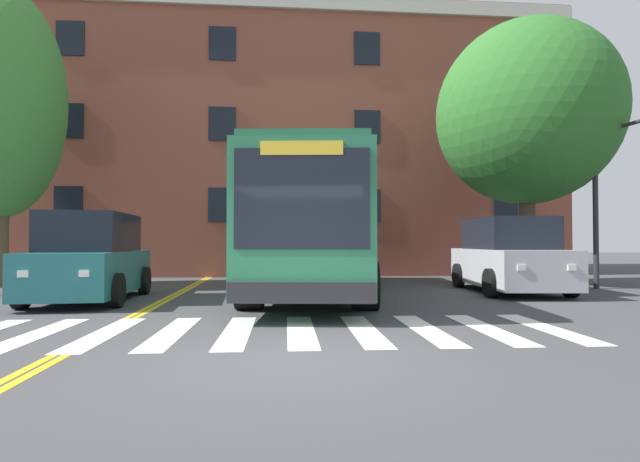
{
  "coord_description": "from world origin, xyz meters",
  "views": [
    {
      "loc": [
        -0.14,
        -6.26,
        1.43
      ],
      "look_at": [
        1.02,
        6.85,
        1.73
      ],
      "focal_mm": 28.0,
      "sensor_mm": 36.0,
      "label": 1
    }
  ],
  "objects": [
    {
      "name": "lane_line_yellow_outer",
      "position": [
        -2.79,
        15.85,
        0.0
      ],
      "size": [
        0.12,
        36.0,
        0.01
      ],
      "primitive_type": "cube",
      "color": "gold",
      "rests_on": "ground"
    },
    {
      "name": "lane_line_yellow_inner",
      "position": [
        -2.95,
        15.85,
        0.0
      ],
      "size": [
        0.12,
        36.0,
        0.01
      ],
      "primitive_type": "cube",
      "color": "gold",
      "rests_on": "ground"
    },
    {
      "name": "building_facade",
      "position": [
        -2.37,
        19.44,
        5.98
      ],
      "size": [
        30.33,
        10.06,
        11.95
      ],
      "color": "brown",
      "rests_on": "ground"
    },
    {
      "name": "street_tree_curbside_large",
      "position": [
        8.2,
        9.64,
        5.76
      ],
      "size": [
        8.1,
        8.2,
        8.83
      ],
      "color": "#4C3D2D",
      "rests_on": "ground"
    },
    {
      "name": "car_silver_far_lane",
      "position": [
        6.56,
        7.63,
        1.01
      ],
      "size": [
        2.6,
        4.95,
        2.13
      ],
      "color": "#B7BABF",
      "rests_on": "ground"
    },
    {
      "name": "car_teal_near_lane",
      "position": [
        -4.67,
        6.45,
        1.02
      ],
      "size": [
        2.35,
        4.72,
        2.15
      ],
      "color": "#236B70",
      "rests_on": "ground"
    },
    {
      "name": "street_tree_curbside_small",
      "position": [
        -8.95,
        10.54,
        5.93
      ],
      "size": [
        5.09,
        5.33,
        9.69
      ],
      "color": "brown",
      "rests_on": "ground"
    },
    {
      "name": "ground_plane",
      "position": [
        0.0,
        0.0,
        0.0
      ],
      "size": [
        120.0,
        120.0,
        0.0
      ],
      "primitive_type": "plane",
      "color": "#424244"
    },
    {
      "name": "city_bus",
      "position": [
        0.91,
        7.82,
        1.87
      ],
      "size": [
        3.82,
        11.67,
        3.43
      ],
      "color": "#28704C",
      "rests_on": "ground"
    },
    {
      "name": "crosswalk",
      "position": [
        -0.76,
        1.85,
        0.0
      ],
      "size": [
        10.77,
        3.2,
        0.01
      ],
      "color": "white",
      "rests_on": "ground"
    }
  ]
}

